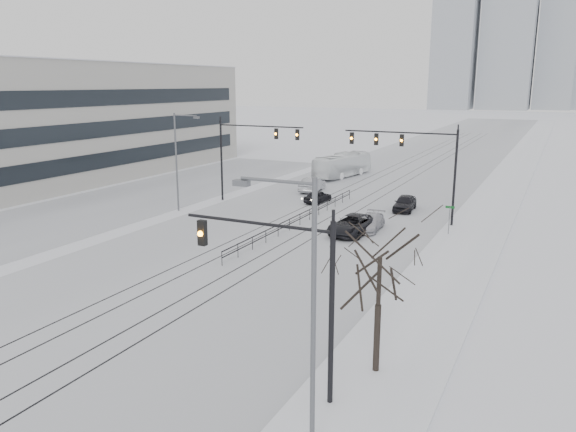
# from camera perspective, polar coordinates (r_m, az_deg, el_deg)

# --- Properties ---
(road) EXTENTS (22.00, 260.00, 0.02)m
(road) POSITION_cam_1_polar(r_m,az_deg,el_deg) (74.71, 11.01, 4.17)
(road) COLOR silver
(road) RESTS_ON ground
(sidewalk_east) EXTENTS (5.00, 260.00, 0.16)m
(sidewalk_east) POSITION_cam_1_polar(r_m,az_deg,el_deg) (72.42, 21.37, 3.27)
(sidewalk_east) COLOR silver
(sidewalk_east) RESTS_ON ground
(curb) EXTENTS (0.10, 260.00, 0.12)m
(curb) POSITION_cam_1_polar(r_m,az_deg,el_deg) (72.66, 19.45, 3.44)
(curb) COLOR gray
(curb) RESTS_ON ground
(parking_strip) EXTENTS (14.00, 60.00, 0.03)m
(parking_strip) POSITION_cam_1_polar(r_m,az_deg,el_deg) (61.73, -13.83, 2.14)
(parking_strip) COLOR silver
(parking_strip) RESTS_ON ground
(tram_rails) EXTENTS (5.30, 180.00, 0.01)m
(tram_rails) POSITION_cam_1_polar(r_m,az_deg,el_deg) (55.95, 5.55, 1.34)
(tram_rails) COLOR black
(tram_rails) RESTS_ON ground
(office_building) EXTENTS (20.20, 62.20, 14.11)m
(office_building) POSITION_cam_1_polar(r_m,az_deg,el_deg) (73.67, -25.07, 8.57)
(office_building) COLOR #B1AFA7
(office_building) RESTS_ON ground
(skyline) EXTENTS (96.00, 48.00, 72.00)m
(skyline) POSITION_cam_1_polar(r_m,az_deg,el_deg) (285.90, 24.28, 16.01)
(skyline) COLOR #949AA3
(skyline) RESTS_ON ground
(traffic_mast_near) EXTENTS (6.10, 0.37, 7.00)m
(traffic_mast_near) POSITION_cam_1_polar(r_m,az_deg,el_deg) (20.44, 0.26, -6.70)
(traffic_mast_near) COLOR black
(traffic_mast_near) RESTS_ON ground
(traffic_mast_ne) EXTENTS (9.60, 0.37, 8.00)m
(traffic_mast_ne) POSITION_cam_1_polar(r_m,az_deg,el_deg) (47.92, 12.75, 6.03)
(traffic_mast_ne) COLOR black
(traffic_mast_ne) RESTS_ON ground
(traffic_mast_nw) EXTENTS (9.10, 0.37, 8.00)m
(traffic_mast_nw) POSITION_cam_1_polar(r_m,az_deg,el_deg) (55.12, -4.19, 7.04)
(traffic_mast_nw) COLOR black
(traffic_mast_nw) RESTS_ON ground
(street_light_east) EXTENTS (2.73, 0.25, 9.00)m
(street_light_east) POSITION_cam_1_polar(r_m,az_deg,el_deg) (16.92, 1.67, -8.73)
(street_light_east) COLOR #595B60
(street_light_east) RESTS_ON ground
(street_light_west) EXTENTS (2.73, 0.25, 9.00)m
(street_light_west) POSITION_cam_1_polar(r_m,az_deg,el_deg) (52.24, -11.04, 6.08)
(street_light_west) COLOR #595B60
(street_light_west) RESTS_ON ground
(bare_tree) EXTENTS (4.40, 4.40, 6.10)m
(bare_tree) POSITION_cam_1_polar(r_m,az_deg,el_deg) (22.29, 9.29, -5.36)
(bare_tree) COLOR black
(bare_tree) RESTS_ON ground
(median_fence) EXTENTS (0.06, 24.00, 1.00)m
(median_fence) POSITION_cam_1_polar(r_m,az_deg,el_deg) (46.84, 1.22, -0.32)
(median_fence) COLOR black
(median_fence) RESTS_ON ground
(street_sign) EXTENTS (0.70, 0.06, 2.40)m
(street_sign) POSITION_cam_1_polar(r_m,az_deg,el_deg) (45.02, 16.08, 0.00)
(street_sign) COLOR #595B60
(street_sign) RESTS_ON ground
(sedan_sb_inner) EXTENTS (1.94, 3.78, 1.23)m
(sedan_sb_inner) POSITION_cam_1_polar(r_m,az_deg,el_deg) (55.81, 3.05, 1.98)
(sedan_sb_inner) COLOR black
(sedan_sb_inner) RESTS_ON ground
(sedan_sb_outer) EXTENTS (1.98, 4.78, 1.54)m
(sedan_sb_outer) POSITION_cam_1_polar(r_m,az_deg,el_deg) (61.45, 2.48, 3.18)
(sedan_sb_outer) COLOR #9FA1A6
(sedan_sb_outer) RESTS_ON ground
(sedan_nb_front) EXTENTS (2.99, 5.64, 1.51)m
(sedan_nb_front) POSITION_cam_1_polar(r_m,az_deg,el_deg) (44.30, 6.61, -0.90)
(sedan_nb_front) COLOR black
(sedan_nb_front) RESTS_ON ground
(sedan_nb_right) EXTENTS (2.03, 4.47, 1.27)m
(sedan_nb_right) POSITION_cam_1_polar(r_m,az_deg,el_deg) (45.74, 8.29, -0.65)
(sedan_nb_right) COLOR #B7B8BF
(sedan_nb_right) RESTS_ON ground
(sedan_nb_far) EXTENTS (2.03, 4.39, 1.46)m
(sedan_nb_far) POSITION_cam_1_polar(r_m,az_deg,el_deg) (53.28, 11.78, 1.29)
(sedan_nb_far) COLOR black
(sedan_nb_far) RESTS_ON ground
(box_truck) EXTENTS (4.33, 10.83, 2.94)m
(box_truck) POSITION_cam_1_polar(r_m,az_deg,el_deg) (71.63, 5.55, 5.15)
(box_truck) COLOR white
(box_truck) RESTS_ON ground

